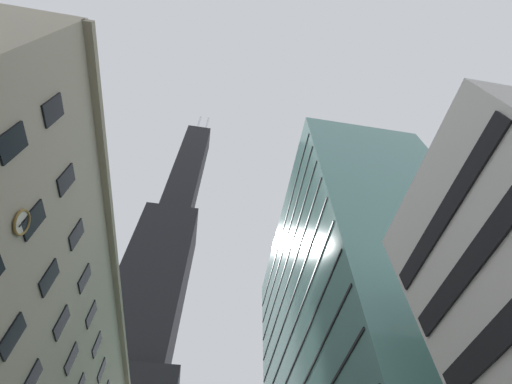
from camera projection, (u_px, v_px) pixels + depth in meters
name	position (u px, v px, depth m)	size (l,w,h in m)	color
dark_skyscraper	(142.00, 323.00, 107.16)	(29.63, 29.63, 224.79)	black
glass_office_midrise	(359.00, 353.00, 46.09)	(18.56, 41.93, 53.08)	slate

